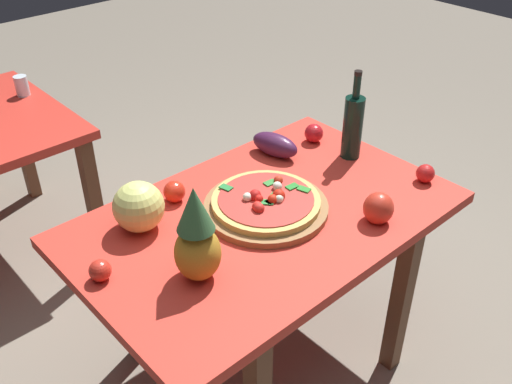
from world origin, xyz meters
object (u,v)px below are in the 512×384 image
(pineapple_left, at_px, (197,239))
(pizza_board, at_px, (266,207))
(drinking_glass_water, at_px, (22,86))
(wine_bottle, at_px, (353,126))
(pizza, at_px, (266,201))
(eggplant, at_px, (275,145))
(tomato_by_bottle, at_px, (425,173))
(bell_pepper, at_px, (378,208))
(melon, at_px, (139,207))
(tomato_at_corner, at_px, (174,192))
(tomato_beside_pepper, at_px, (100,271))
(display_table, at_px, (264,235))
(tomato_near_board, at_px, (314,133))

(pineapple_left, bearing_deg, pizza_board, 16.60)
(pizza_board, relative_size, pineapple_left, 1.37)
(drinking_glass_water, bearing_deg, wine_bottle, -63.45)
(pizza_board, distance_m, pizza, 0.03)
(pizza, relative_size, pineapple_left, 1.19)
(pizza_board, distance_m, pineapple_left, 0.40)
(pineapple_left, relative_size, eggplant, 1.55)
(eggplant, bearing_deg, tomato_by_bottle, -61.82)
(pineapple_left, distance_m, drinking_glass_water, 1.58)
(pizza_board, distance_m, bell_pepper, 0.37)
(wine_bottle, distance_m, melon, 0.88)
(pizza, height_order, melon, melon)
(melon, distance_m, tomato_at_corner, 0.19)
(pineapple_left, height_order, tomato_at_corner, pineapple_left)
(tomato_beside_pepper, distance_m, tomato_by_bottle, 1.19)
(bell_pepper, distance_m, drinking_glass_water, 1.81)
(pizza, xyz_separation_m, tomato_at_corner, (-0.19, 0.26, -0.00))
(tomato_beside_pepper, bearing_deg, pineapple_left, -39.45)
(display_table, height_order, bell_pepper, bell_pepper)
(pizza_board, distance_m, tomato_beside_pepper, 0.59)
(tomato_beside_pepper, distance_m, drinking_glass_water, 1.44)
(pizza, distance_m, pineapple_left, 0.40)
(pineapple_left, distance_m, tomato_at_corner, 0.42)
(melon, distance_m, tomato_beside_pepper, 0.26)
(wine_bottle, height_order, melon, wine_bottle)
(tomato_by_bottle, relative_size, tomato_at_corner, 0.89)
(eggplant, distance_m, tomato_at_corner, 0.48)
(tomato_near_board, bearing_deg, tomato_by_bottle, -80.64)
(pineapple_left, bearing_deg, melon, 89.62)
(display_table, height_order, tomato_at_corner, tomato_at_corner)
(pineapple_left, height_order, melon, pineapple_left)
(tomato_by_bottle, bearing_deg, wine_bottle, 101.03)
(tomato_near_board, relative_size, tomato_at_corner, 1.00)
(tomato_beside_pepper, bearing_deg, eggplant, 11.74)
(pizza, xyz_separation_m, bell_pepper, (0.23, -0.29, 0.01))
(pizza_board, height_order, eggplant, eggplant)
(tomato_beside_pepper, distance_m, tomato_at_corner, 0.43)
(tomato_beside_pepper, xyz_separation_m, tomato_near_board, (1.06, 0.15, 0.01))
(bell_pepper, height_order, drinking_glass_water, bell_pepper)
(pineapple_left, distance_m, tomato_near_board, 0.91)
(display_table, distance_m, tomato_near_board, 0.56)
(eggplant, xyz_separation_m, tomato_beside_pepper, (-0.87, -0.18, -0.01))
(eggplant, bearing_deg, drinking_glass_water, 112.21)
(tomato_near_board, xyz_separation_m, tomato_at_corner, (-0.67, 0.03, -0.00))
(melon, relative_size, tomato_beside_pepper, 2.54)
(wine_bottle, height_order, bell_pepper, wine_bottle)
(pizza_board, xyz_separation_m, tomato_beside_pepper, (-0.59, 0.07, 0.02))
(tomato_by_bottle, bearing_deg, tomato_near_board, 99.36)
(tomato_near_board, xyz_separation_m, tomato_by_bottle, (0.08, -0.48, -0.00))
(wine_bottle, height_order, eggplant, wine_bottle)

